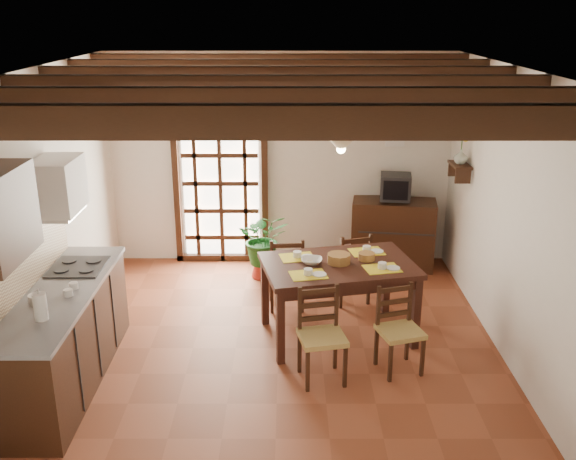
{
  "coord_description": "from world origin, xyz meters",
  "views": [
    {
      "loc": [
        0.1,
        -5.83,
        3.32
      ],
      "look_at": [
        0.1,
        0.4,
        1.15
      ],
      "focal_mm": 40.0,
      "sensor_mm": 36.0,
      "label": 1
    }
  ],
  "objects_px": {
    "kitchen_counter": "(64,335)",
    "pendant_lamp": "(341,141)",
    "dining_table": "(338,273)",
    "chair_far_left": "(286,285)",
    "chair_near_right": "(399,345)",
    "chair_near_left": "(322,352)",
    "chair_far_right": "(350,280)",
    "potted_plant": "(264,235)",
    "sideboard": "(393,234)",
    "crt_tv": "(396,187)"
  },
  "relations": [
    {
      "from": "kitchen_counter",
      "to": "pendant_lamp",
      "type": "relative_size",
      "value": 2.66
    },
    {
      "from": "dining_table",
      "to": "chair_far_left",
      "type": "xyz_separation_m",
      "value": [
        -0.54,
        0.69,
        -0.45
      ]
    },
    {
      "from": "chair_near_right",
      "to": "pendant_lamp",
      "type": "distance_m",
      "value": 2.05
    },
    {
      "from": "chair_far_left",
      "to": "chair_near_left",
      "type": "bearing_deg",
      "value": 98.5
    },
    {
      "from": "chair_near_right",
      "to": "chair_far_right",
      "type": "relative_size",
      "value": 0.96
    },
    {
      "from": "pendant_lamp",
      "to": "dining_table",
      "type": "bearing_deg",
      "value": -90.0
    },
    {
      "from": "chair_near_right",
      "to": "chair_far_left",
      "type": "relative_size",
      "value": 0.95
    },
    {
      "from": "kitchen_counter",
      "to": "chair_near_right",
      "type": "xyz_separation_m",
      "value": [
        3.12,
        0.19,
        -0.21
      ]
    },
    {
      "from": "chair_far_right",
      "to": "potted_plant",
      "type": "height_order",
      "value": "potted_plant"
    },
    {
      "from": "dining_table",
      "to": "pendant_lamp",
      "type": "xyz_separation_m",
      "value": [
        0.0,
        0.1,
        1.35
      ]
    },
    {
      "from": "chair_near_left",
      "to": "sideboard",
      "type": "distance_m",
      "value": 3.0
    },
    {
      "from": "pendant_lamp",
      "to": "sideboard",
      "type": "bearing_deg",
      "value": 64.58
    },
    {
      "from": "chair_far_left",
      "to": "crt_tv",
      "type": "height_order",
      "value": "crt_tv"
    },
    {
      "from": "chair_near_right",
      "to": "chair_far_left",
      "type": "distance_m",
      "value": 1.75
    },
    {
      "from": "chair_near_right",
      "to": "chair_far_left",
      "type": "xyz_separation_m",
      "value": [
        -1.08,
        1.37,
        0.01
      ]
    },
    {
      "from": "kitchen_counter",
      "to": "chair_near_right",
      "type": "relative_size",
      "value": 2.68
    },
    {
      "from": "chair_far_left",
      "to": "crt_tv",
      "type": "xyz_separation_m",
      "value": [
        1.42,
        1.25,
        0.83
      ]
    },
    {
      "from": "kitchen_counter",
      "to": "chair_far_left",
      "type": "xyz_separation_m",
      "value": [
        2.04,
        1.57,
        -0.2
      ]
    },
    {
      "from": "kitchen_counter",
      "to": "chair_near_left",
      "type": "relative_size",
      "value": 2.52
    },
    {
      "from": "crt_tv",
      "to": "potted_plant",
      "type": "relative_size",
      "value": 0.24
    },
    {
      "from": "chair_far_left",
      "to": "potted_plant",
      "type": "height_order",
      "value": "potted_plant"
    },
    {
      "from": "kitchen_counter",
      "to": "crt_tv",
      "type": "height_order",
      "value": "kitchen_counter"
    },
    {
      "from": "kitchen_counter",
      "to": "dining_table",
      "type": "relative_size",
      "value": 1.32
    },
    {
      "from": "potted_plant",
      "to": "pendant_lamp",
      "type": "relative_size",
      "value": 2.15
    },
    {
      "from": "chair_near_left",
      "to": "crt_tv",
      "type": "bearing_deg",
      "value": 56.98
    },
    {
      "from": "chair_far_left",
      "to": "dining_table",
      "type": "bearing_deg",
      "value": 124.54
    },
    {
      "from": "chair_far_right",
      "to": "sideboard",
      "type": "xyz_separation_m",
      "value": [
        0.67,
        1.1,
        0.18
      ]
    },
    {
      "from": "chair_near_right",
      "to": "potted_plant",
      "type": "xyz_separation_m",
      "value": [
        -1.37,
        2.27,
        0.31
      ]
    },
    {
      "from": "kitchen_counter",
      "to": "potted_plant",
      "type": "xyz_separation_m",
      "value": [
        1.74,
        2.46,
        0.1
      ]
    },
    {
      "from": "chair_far_left",
      "to": "pendant_lamp",
      "type": "bearing_deg",
      "value": 128.99
    },
    {
      "from": "chair_near_right",
      "to": "sideboard",
      "type": "height_order",
      "value": "sideboard"
    },
    {
      "from": "crt_tv",
      "to": "potted_plant",
      "type": "bearing_deg",
      "value": -160.07
    },
    {
      "from": "dining_table",
      "to": "chair_near_left",
      "type": "height_order",
      "value": "chair_near_left"
    },
    {
      "from": "chair_near_right",
      "to": "potted_plant",
      "type": "relative_size",
      "value": 0.46
    },
    {
      "from": "pendant_lamp",
      "to": "chair_far_right",
      "type": "bearing_deg",
      "value": 74.29
    },
    {
      "from": "chair_near_left",
      "to": "crt_tv",
      "type": "distance_m",
      "value": 3.1
    },
    {
      "from": "chair_far_right",
      "to": "chair_near_left",
      "type": "bearing_deg",
      "value": 58.54
    },
    {
      "from": "chair_far_left",
      "to": "pendant_lamp",
      "type": "distance_m",
      "value": 1.97
    },
    {
      "from": "potted_plant",
      "to": "dining_table",
      "type": "bearing_deg",
      "value": -62.24
    },
    {
      "from": "chair_near_right",
      "to": "dining_table",
      "type": "bearing_deg",
      "value": 111.09
    },
    {
      "from": "chair_far_left",
      "to": "chair_far_right",
      "type": "xyz_separation_m",
      "value": [
        0.75,
        0.16,
        -0.0
      ]
    },
    {
      "from": "pendant_lamp",
      "to": "kitchen_counter",
      "type": "bearing_deg",
      "value": -159.14
    },
    {
      "from": "chair_near_left",
      "to": "pendant_lamp",
      "type": "relative_size",
      "value": 1.06
    },
    {
      "from": "chair_far_left",
      "to": "sideboard",
      "type": "height_order",
      "value": "sideboard"
    },
    {
      "from": "chair_near_left",
      "to": "chair_near_right",
      "type": "bearing_deg",
      "value": 0.36
    },
    {
      "from": "dining_table",
      "to": "chair_far_left",
      "type": "distance_m",
      "value": 0.98
    },
    {
      "from": "chair_far_right",
      "to": "sideboard",
      "type": "relative_size",
      "value": 0.81
    },
    {
      "from": "chair_far_right",
      "to": "potted_plant",
      "type": "bearing_deg",
      "value": -52.7
    },
    {
      "from": "chair_far_left",
      "to": "chair_far_right",
      "type": "distance_m",
      "value": 0.77
    },
    {
      "from": "chair_near_left",
      "to": "crt_tv",
      "type": "height_order",
      "value": "crt_tv"
    }
  ]
}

